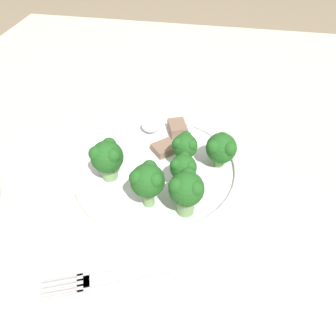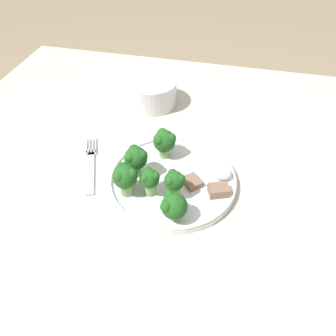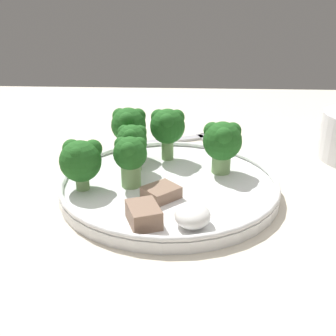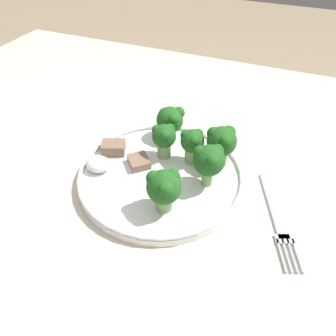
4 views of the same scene
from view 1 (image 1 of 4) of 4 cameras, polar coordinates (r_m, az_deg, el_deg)
name	(u,v)px [view 1 (image 1 of 4)]	position (r m, az deg, el deg)	size (l,w,h in m)	color
ground_plane	(155,332)	(1.18, -2.26, -26.67)	(8.00, 8.00, 0.00)	#9E896B
table	(145,200)	(0.61, -3.95, -5.63)	(1.21, 1.01, 0.75)	beige
dinner_plate	(155,169)	(0.51, -2.22, -0.14)	(0.25, 0.25, 0.02)	white
fork	(117,277)	(0.41, -8.83, -18.17)	(0.08, 0.17, 0.00)	#B2B2B7
broccoli_floret_near_rim_left	(221,149)	(0.49, 9.23, 3.21)	(0.05, 0.05, 0.06)	#7FA866
broccoli_floret_center_left	(186,190)	(0.42, 3.23, -3.77)	(0.05, 0.05, 0.07)	#7FA866
broccoli_floret_back_left	(107,157)	(0.47, -10.56, 1.88)	(0.05, 0.05, 0.06)	#7FA866
broccoli_floret_front_left	(148,180)	(0.42, -3.58, -2.18)	(0.05, 0.05, 0.07)	#7FA866
broccoli_floret_center_back	(185,148)	(0.48, 2.93, 3.58)	(0.04, 0.04, 0.06)	#7FA866
broccoli_floret_mid_cluster	(183,169)	(0.45, 2.68, -0.18)	(0.04, 0.04, 0.06)	#7FA866
meat_slice_front_slice	(164,148)	(0.53, -0.65, 3.46)	(0.05, 0.05, 0.01)	#846651
meat_slice_middle_slice	(177,128)	(0.57, 1.65, 6.95)	(0.05, 0.04, 0.02)	#846651
sauce_dollop	(152,125)	(0.57, -2.72, 7.56)	(0.04, 0.03, 0.02)	white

